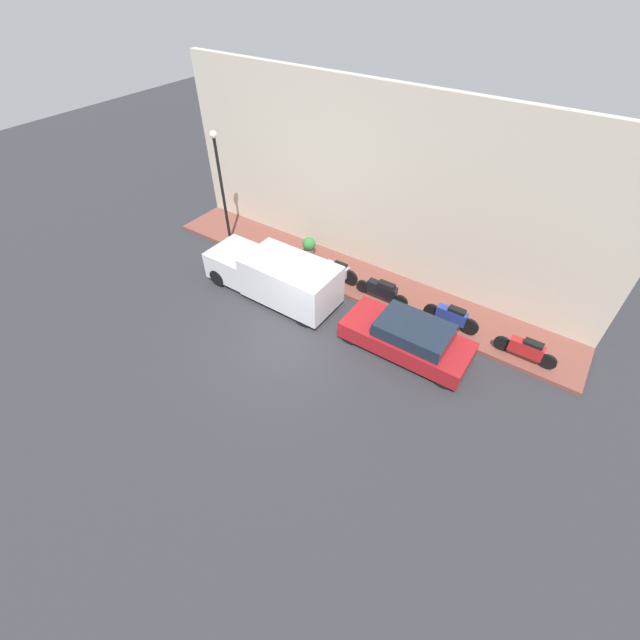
# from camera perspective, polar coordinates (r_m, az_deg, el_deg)

# --- Properties ---
(ground_plane) EXTENTS (60.00, 60.00, 0.00)m
(ground_plane) POSITION_cam_1_polar(r_m,az_deg,el_deg) (14.79, -4.59, -3.31)
(ground_plane) COLOR #2D2D33
(sidewalk) EXTENTS (2.33, 17.61, 0.15)m
(sidewalk) POSITION_cam_1_polar(r_m,az_deg,el_deg) (17.55, 4.49, 5.58)
(sidewalk) COLOR brown
(sidewalk) RESTS_ON ground_plane
(building_facade) EXTENTS (0.30, 17.61, 7.08)m
(building_facade) POSITION_cam_1_polar(r_m,az_deg,el_deg) (16.78, 7.58, 17.32)
(building_facade) COLOR beige
(building_facade) RESTS_ON ground_plane
(parked_car) EXTENTS (1.77, 4.29, 1.24)m
(parked_car) POSITION_cam_1_polar(r_m,az_deg,el_deg) (14.45, 11.64, -2.28)
(parked_car) COLOR maroon
(parked_car) RESTS_ON ground_plane
(delivery_van) EXTENTS (1.92, 5.40, 1.75)m
(delivery_van) POSITION_cam_1_polar(r_m,az_deg,el_deg) (16.38, -6.22, 6.00)
(delivery_van) COLOR silver
(delivery_van) RESTS_ON ground_plane
(scooter_silver) EXTENTS (0.30, 1.87, 0.82)m
(scooter_silver) POSITION_cam_1_polar(r_m,az_deg,el_deg) (17.06, 2.31, 6.65)
(scooter_silver) COLOR #B7B7BF
(scooter_silver) RESTS_ON sidewalk
(motorcycle_blue) EXTENTS (0.30, 2.00, 0.86)m
(motorcycle_blue) POSITION_cam_1_polar(r_m,az_deg,el_deg) (15.57, 17.13, 0.48)
(motorcycle_blue) COLOR navy
(motorcycle_blue) RESTS_ON sidewalk
(motorcycle_black) EXTENTS (0.30, 2.15, 0.83)m
(motorcycle_black) POSITION_cam_1_polar(r_m,az_deg,el_deg) (16.20, 8.30, 3.96)
(motorcycle_black) COLOR black
(motorcycle_black) RESTS_ON sidewalk
(motorcycle_red) EXTENTS (0.30, 1.99, 0.81)m
(motorcycle_red) POSITION_cam_1_polar(r_m,az_deg,el_deg) (15.31, 25.81, -3.51)
(motorcycle_red) COLOR #B21E1E
(motorcycle_red) RESTS_ON sidewalk
(streetlamp) EXTENTS (0.29, 0.29, 4.79)m
(streetlamp) POSITION_cam_1_polar(r_m,az_deg,el_deg) (18.87, -13.15, 17.98)
(streetlamp) COLOR black
(streetlamp) RESTS_ON sidewalk
(potted_plant) EXTENTS (0.56, 0.56, 0.81)m
(potted_plant) POSITION_cam_1_polar(r_m,az_deg,el_deg) (18.54, -1.48, 9.91)
(potted_plant) COLOR slate
(potted_plant) RESTS_ON sidewalk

